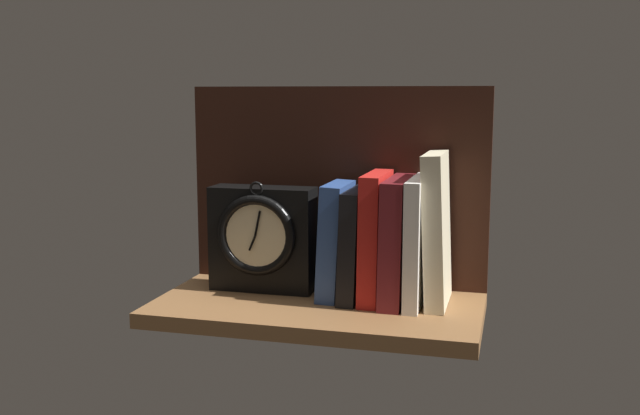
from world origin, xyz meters
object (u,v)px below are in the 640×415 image
(book_maroon_dawkins, at_px, (397,240))
(book_cream_twain, at_px, (437,229))
(framed_clock, at_px, (262,238))
(book_red_requiem, at_px, (375,237))
(book_blue_modern, at_px, (336,240))
(book_white_catcher, at_px, (417,241))
(book_black_skeptic, at_px, (356,244))

(book_maroon_dawkins, height_order, book_cream_twain, book_cream_twain)
(book_maroon_dawkins, distance_m, book_cream_twain, 0.07)
(framed_clock, bearing_deg, book_red_requiem, -1.12)
(book_blue_modern, relative_size, book_maroon_dawkins, 0.94)
(book_red_requiem, height_order, book_maroon_dawkins, book_red_requiem)
(book_blue_modern, xyz_separation_m, book_white_catcher, (0.14, 0.00, 0.01))
(book_maroon_dawkins, xyz_separation_m, book_cream_twain, (0.06, 0.00, 0.02))
(book_black_skeptic, bearing_deg, book_white_catcher, 0.00)
(book_maroon_dawkins, bearing_deg, book_cream_twain, 0.00)
(book_white_catcher, bearing_deg, book_black_skeptic, 180.00)
(book_maroon_dawkins, bearing_deg, book_red_requiem, 180.00)
(framed_clock, bearing_deg, book_cream_twain, -0.75)
(book_black_skeptic, relative_size, framed_clock, 0.95)
(book_red_requiem, distance_m, book_white_catcher, 0.07)
(book_red_requiem, relative_size, book_maroon_dawkins, 1.04)
(book_blue_modern, height_order, book_cream_twain, book_cream_twain)
(book_blue_modern, bearing_deg, framed_clock, 178.31)
(book_blue_modern, bearing_deg, book_cream_twain, 0.00)
(book_red_requiem, bearing_deg, book_blue_modern, 180.00)
(book_blue_modern, distance_m, book_cream_twain, 0.17)
(book_cream_twain, bearing_deg, book_white_catcher, 180.00)
(book_red_requiem, xyz_separation_m, book_maroon_dawkins, (0.04, 0.00, -0.00))
(book_maroon_dawkins, relative_size, framed_clock, 1.05)
(book_white_catcher, distance_m, book_cream_twain, 0.04)
(book_white_catcher, xyz_separation_m, framed_clock, (-0.27, 0.00, -0.01))
(book_maroon_dawkins, bearing_deg, book_black_skeptic, 180.00)
(book_blue_modern, bearing_deg, book_black_skeptic, 0.00)
(book_red_requiem, height_order, book_cream_twain, book_cream_twain)
(book_maroon_dawkins, distance_m, book_white_catcher, 0.03)
(book_black_skeptic, height_order, book_white_catcher, book_white_catcher)
(book_cream_twain, height_order, framed_clock, book_cream_twain)
(book_red_requiem, bearing_deg, framed_clock, 178.88)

